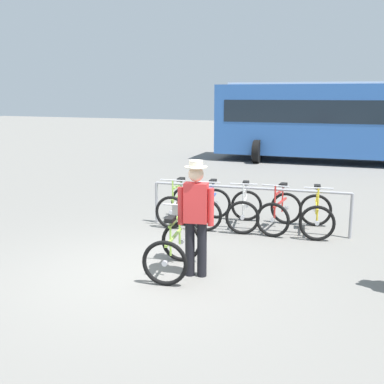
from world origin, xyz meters
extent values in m
plane|color=slate|center=(0.00, 0.00, 0.00)|extent=(80.00, 80.00, 0.00)
cylinder|color=#99999E|center=(-1.12, 2.68, 0.42)|extent=(0.06, 0.06, 0.85)
cylinder|color=#99999E|center=(2.71, 3.02, 0.42)|extent=(0.06, 0.06, 0.85)
cylinder|color=#99999E|center=(0.79, 2.85, 0.85)|extent=(3.84, 0.40, 0.05)
torus|color=black|center=(-0.78, 3.40, 0.33)|extent=(0.67, 0.16, 0.66)
cylinder|color=#B7B7BC|center=(-0.78, 3.40, 0.33)|extent=(0.09, 0.07, 0.08)
torus|color=black|center=(-0.66, 2.39, 0.33)|extent=(0.67, 0.16, 0.66)
cylinder|color=#B7B7BC|center=(-0.66, 2.39, 0.33)|extent=(0.09, 0.07, 0.08)
cube|color=#9ED14C|center=(-0.72, 2.89, 0.56)|extent=(0.14, 0.92, 0.04)
cube|color=#9ED14C|center=(-0.72, 2.84, 0.78)|extent=(0.10, 0.61, 0.04)
cylinder|color=#9ED14C|center=(-0.74, 3.08, 0.60)|extent=(0.03, 0.03, 0.55)
cube|color=black|center=(-0.74, 3.08, 0.88)|extent=(0.15, 0.25, 0.06)
cylinder|color=#9ED14C|center=(-0.68, 2.51, 0.65)|extent=(0.03, 0.03, 0.63)
cylinder|color=#B7B7BC|center=(-0.68, 2.51, 0.96)|extent=(0.52, 0.09, 0.03)
torus|color=black|center=(-0.09, 3.46, 0.33)|extent=(0.67, 0.17, 0.66)
cylinder|color=#B7B7BC|center=(-0.09, 3.46, 0.33)|extent=(0.09, 0.07, 0.08)
torus|color=black|center=(0.05, 2.45, 0.33)|extent=(0.67, 0.17, 0.66)
cylinder|color=#B7B7BC|center=(0.05, 2.45, 0.33)|extent=(0.09, 0.07, 0.08)
cube|color=#2D56B7|center=(-0.02, 2.96, 0.56)|extent=(0.16, 0.91, 0.04)
cube|color=#2D56B7|center=(-0.02, 2.91, 0.78)|extent=(0.12, 0.61, 0.04)
cylinder|color=#2D56B7|center=(-0.05, 3.14, 0.60)|extent=(0.03, 0.03, 0.55)
cube|color=black|center=(-0.05, 3.14, 0.88)|extent=(0.15, 0.25, 0.06)
cylinder|color=#2D56B7|center=(0.03, 2.57, 0.65)|extent=(0.03, 0.03, 0.63)
cylinder|color=#B7B7BC|center=(0.03, 2.57, 0.96)|extent=(0.52, 0.10, 0.03)
torus|color=black|center=(0.57, 3.52, 0.33)|extent=(0.66, 0.20, 0.66)
cylinder|color=#B7B7BC|center=(0.57, 3.52, 0.33)|extent=(0.09, 0.08, 0.08)
torus|color=black|center=(0.77, 2.52, 0.33)|extent=(0.66, 0.20, 0.66)
cylinder|color=#B7B7BC|center=(0.77, 2.52, 0.33)|extent=(0.09, 0.08, 0.08)
cube|color=silver|center=(0.67, 3.02, 0.56)|extent=(0.21, 0.91, 0.04)
cube|color=silver|center=(0.68, 2.97, 0.78)|extent=(0.15, 0.61, 0.04)
cylinder|color=silver|center=(0.64, 3.20, 0.60)|extent=(0.03, 0.03, 0.55)
cube|color=black|center=(0.64, 3.20, 0.88)|extent=(0.16, 0.26, 0.06)
cylinder|color=silver|center=(0.75, 2.64, 0.65)|extent=(0.03, 0.03, 0.63)
cylinder|color=#B7B7BC|center=(0.75, 2.64, 0.96)|extent=(0.52, 0.13, 0.03)
torus|color=black|center=(1.40, 3.59, 0.33)|extent=(0.66, 0.12, 0.66)
cylinder|color=#B7B7BC|center=(1.40, 3.59, 0.33)|extent=(0.08, 0.07, 0.08)
torus|color=black|center=(1.34, 2.57, 0.33)|extent=(0.66, 0.12, 0.66)
cylinder|color=#B7B7BC|center=(1.34, 2.57, 0.33)|extent=(0.08, 0.07, 0.08)
cube|color=red|center=(1.37, 3.08, 0.56)|extent=(0.08, 0.92, 0.04)
cube|color=red|center=(1.37, 3.03, 0.78)|extent=(0.07, 0.61, 0.04)
cylinder|color=red|center=(1.38, 3.27, 0.60)|extent=(0.03, 0.03, 0.55)
cube|color=black|center=(1.38, 3.27, 0.88)|extent=(0.13, 0.25, 0.06)
cylinder|color=red|center=(1.35, 2.70, 0.65)|extent=(0.03, 0.03, 0.63)
cylinder|color=#B7B7BC|center=(1.35, 2.70, 0.96)|extent=(0.52, 0.06, 0.03)
torus|color=black|center=(1.98, 3.65, 0.33)|extent=(0.67, 0.19, 0.66)
cylinder|color=#B7B7BC|center=(1.98, 3.65, 0.33)|extent=(0.09, 0.08, 0.08)
torus|color=black|center=(2.15, 2.64, 0.33)|extent=(0.67, 0.19, 0.66)
cylinder|color=#B7B7BC|center=(2.15, 2.64, 0.33)|extent=(0.09, 0.08, 0.08)
cube|color=yellow|center=(2.07, 3.15, 0.56)|extent=(0.18, 0.91, 0.04)
cube|color=yellow|center=(2.08, 3.10, 0.78)|extent=(0.13, 0.61, 0.04)
cylinder|color=yellow|center=(2.04, 3.33, 0.60)|extent=(0.03, 0.03, 0.55)
cube|color=black|center=(2.04, 3.33, 0.88)|extent=(0.16, 0.26, 0.06)
cylinder|color=yellow|center=(2.13, 2.76, 0.65)|extent=(0.03, 0.03, 0.63)
cylinder|color=#B7B7BC|center=(2.13, 2.76, 0.96)|extent=(0.52, 0.11, 0.03)
torus|color=black|center=(0.46, -0.31, 0.33)|extent=(0.66, 0.17, 0.66)
cylinder|color=#B7B7BC|center=(0.46, -0.31, 0.33)|extent=(0.09, 0.07, 0.08)
torus|color=black|center=(0.29, 0.69, 0.33)|extent=(0.66, 0.17, 0.66)
cylinder|color=#B7B7BC|center=(0.29, 0.69, 0.33)|extent=(0.09, 0.07, 0.08)
cube|color=#9ED14C|center=(0.38, 0.19, 0.56)|extent=(0.19, 0.91, 0.04)
cube|color=#9ED14C|center=(0.37, 0.24, 0.78)|extent=(0.14, 0.61, 0.04)
cylinder|color=#9ED14C|center=(0.41, 0.01, 0.60)|extent=(0.03, 0.03, 0.55)
cube|color=black|center=(0.41, 0.01, 0.88)|extent=(0.16, 0.26, 0.06)
cylinder|color=#9ED14C|center=(0.31, 0.57, 0.65)|extent=(0.03, 0.03, 0.63)
cylinder|color=#B7B7BC|center=(0.31, 0.57, 0.96)|extent=(0.52, 0.12, 0.03)
cube|color=gray|center=(0.28, 0.71, 0.84)|extent=(0.29, 0.24, 0.22)
ellipsoid|color=#4C3828|center=(0.28, 0.71, 0.94)|extent=(0.20, 0.19, 0.16)
sphere|color=#4C3828|center=(0.27, 0.80, 1.04)|extent=(0.11, 0.11, 0.11)
cylinder|color=black|center=(0.82, 0.22, 0.41)|extent=(0.14, 0.14, 0.82)
cylinder|color=black|center=(0.64, 0.19, 0.41)|extent=(0.14, 0.14, 0.82)
cube|color=red|center=(0.73, 0.20, 1.11)|extent=(0.37, 0.26, 0.58)
cylinder|color=red|center=(0.95, 0.23, 1.06)|extent=(0.09, 0.09, 0.55)
cylinder|color=red|center=(0.52, 0.14, 1.06)|extent=(0.09, 0.09, 0.55)
sphere|color=beige|center=(0.73, 0.20, 1.53)|extent=(0.22, 0.22, 0.22)
cylinder|color=beige|center=(0.73, 0.20, 1.63)|extent=(0.32, 0.32, 0.02)
cylinder|color=beige|center=(0.73, 0.20, 1.68)|extent=(0.20, 0.20, 0.09)
cube|color=#3366B7|center=(1.80, 13.45, 1.65)|extent=(10.10, 2.94, 2.70)
cube|color=#19232D|center=(1.80, 13.45, 2.00)|extent=(9.30, 2.92, 0.84)
cube|color=silver|center=(1.80, 13.45, 3.04)|extent=(9.09, 2.65, 0.08)
cylinder|color=black|center=(-1.39, 12.05, 0.45)|extent=(0.29, 0.91, 0.90)
cylinder|color=black|center=(-1.50, 14.55, 0.45)|extent=(0.29, 0.91, 0.90)
camera|label=1|loc=(3.19, -6.06, 2.65)|focal=44.85mm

